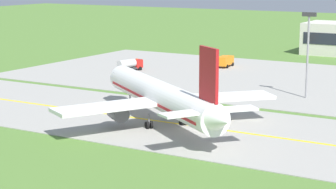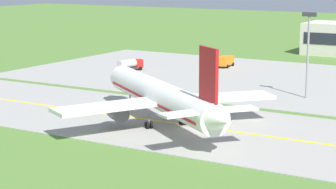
% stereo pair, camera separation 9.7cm
% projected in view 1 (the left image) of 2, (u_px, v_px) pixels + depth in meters
% --- Properties ---
extents(ground_plane, '(500.00, 500.00, 0.00)m').
position_uv_depth(ground_plane, '(203.00, 128.00, 89.68)').
color(ground_plane, '#517A33').
extents(taxiway_strip, '(240.00, 28.00, 0.10)m').
position_uv_depth(taxiway_strip, '(203.00, 128.00, 89.67)').
color(taxiway_strip, '#9E9B93').
rests_on(taxiway_strip, ground).
extents(taxiway_centreline, '(220.00, 0.60, 0.01)m').
position_uv_depth(taxiway_centreline, '(203.00, 127.00, 89.66)').
color(taxiway_centreline, yellow).
rests_on(taxiway_centreline, taxiway_strip).
extents(airplane_lead, '(34.04, 28.93, 12.70)m').
position_uv_depth(airplane_lead, '(162.00, 97.00, 90.61)').
color(airplane_lead, white).
rests_on(airplane_lead, ground).
extents(service_truck_baggage, '(2.85, 6.19, 2.60)m').
position_uv_depth(service_truck_baggage, '(225.00, 61.00, 145.25)').
color(service_truck_baggage, orange).
rests_on(service_truck_baggage, ground).
extents(service_truck_fuel, '(3.55, 6.33, 2.65)m').
position_uv_depth(service_truck_fuel, '(130.00, 64.00, 139.64)').
color(service_truck_fuel, red).
rests_on(service_truck_fuel, ground).
extents(apron_light_mast, '(2.40, 0.50, 14.70)m').
position_uv_depth(apron_light_mast, '(308.00, 44.00, 108.63)').
color(apron_light_mast, gray).
rests_on(apron_light_mast, ground).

